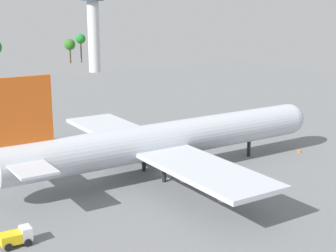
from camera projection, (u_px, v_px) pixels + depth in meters
ground_plane at (168, 173)px, 88.52m from camera, size 256.31×256.31×0.00m
cargo_airplane at (166, 140)px, 86.92m from camera, size 64.08×53.75×18.97m
baggage_tug at (6, 137)px, 108.20m from camera, size 4.89×4.12×2.22m
fuel_truck at (17, 237)px, 61.93m from camera, size 3.87×2.55×2.15m
safety_cone_nose at (299, 151)px, 100.64m from camera, size 0.59×0.59×0.85m
control_tower at (93, 22)px, 214.64m from camera, size 9.52×9.52×34.91m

